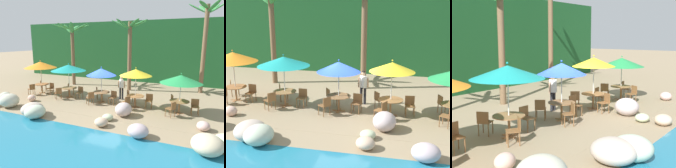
{
  "view_description": "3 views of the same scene",
  "coord_description": "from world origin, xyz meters",
  "views": [
    {
      "loc": [
        5.87,
        -11.92,
        4.11
      ],
      "look_at": [
        0.46,
        0.06,
        1.32
      ],
      "focal_mm": 33.05,
      "sensor_mm": 36.0,
      "label": 1
    },
    {
      "loc": [
        2.86,
        -13.27,
        4.94
      ],
      "look_at": [
        -0.41,
        0.43,
        1.17
      ],
      "focal_mm": 49.87,
      "sensor_mm": 36.0,
      "label": 2
    },
    {
      "loc": [
        -9.58,
        -7.36,
        3.37
      ],
      "look_at": [
        0.36,
        0.35,
        1.36
      ],
      "focal_mm": 48.42,
      "sensor_mm": 36.0,
      "label": 3
    }
  ],
  "objects": [
    {
      "name": "ground_plane",
      "position": [
        0.0,
        0.0,
        0.0
      ],
      "size": [
        120.0,
        120.0,
        0.0
      ],
      "primitive_type": "plane",
      "color": "#937F60"
    },
    {
      "name": "terrace_deck",
      "position": [
        0.0,
        0.0,
        0.0
      ],
      "size": [
        18.0,
        5.2,
        0.01
      ],
      "color": "#937F60",
      "rests_on": "ground"
    },
    {
      "name": "foliage_backdrop",
      "position": [
        0.0,
        9.0,
        3.0
      ],
      "size": [
        28.0,
        2.4,
        6.0
      ],
      "color": "#194C23",
      "rests_on": "ground"
    },
    {
      "name": "rock_seawall",
      "position": [
        -0.28,
        -3.38,
        0.34
      ],
      "size": [
        17.56,
        3.52,
        0.86
      ],
      "color": "#BBA7AD",
      "rests_on": "ground"
    },
    {
      "name": "umbrella_orange",
      "position": [
        -5.73,
        0.3,
        2.26
      ],
      "size": [
        2.44,
        2.44,
        2.61
      ],
      "color": "silver",
      "rests_on": "ground"
    },
    {
      "name": "dining_table_orange",
      "position": [
        -5.73,
        0.3,
        0.61
      ],
      "size": [
        1.1,
        1.1,
        0.74
      ],
      "color": "olive",
      "rests_on": "ground"
    },
    {
      "name": "chair_orange_seaward",
      "position": [
        -4.88,
        0.34,
        0.51
      ],
      "size": [
        0.44,
        0.45,
        0.87
      ],
      "color": "brown",
      "rests_on": "ground"
    },
    {
      "name": "chair_orange_inland",
      "position": [
        -6.29,
        0.94,
        0.51
      ],
      "size": [
        0.59,
        0.59,
        0.87
      ],
      "color": "brown",
      "rests_on": "ground"
    },
    {
      "name": "chair_orange_left",
      "position": [
        -5.98,
        -0.52,
        0.51
      ],
      "size": [
        0.56,
        0.55,
        0.87
      ],
      "color": "brown",
      "rests_on": "ground"
    },
    {
      "name": "umbrella_teal",
      "position": [
        -2.97,
        0.11,
        2.2
      ],
      "size": [
        2.47,
        2.47,
        2.53
      ],
      "color": "silver",
      "rests_on": "ground"
    },
    {
      "name": "dining_table_teal",
      "position": [
        -2.97,
        0.11,
        0.61
      ],
      "size": [
        1.1,
        1.1,
        0.74
      ],
      "color": "olive",
      "rests_on": "ground"
    },
    {
      "name": "chair_teal_seaward",
      "position": [
        -2.11,
        0.17,
        0.51
      ],
      "size": [
        0.44,
        0.44,
        0.87
      ],
      "color": "brown",
      "rests_on": "ground"
    },
    {
      "name": "chair_teal_inland",
      "position": [
        -3.43,
        0.83,
        0.51
      ],
      "size": [
        0.57,
        0.57,
        0.87
      ],
      "color": "brown",
      "rests_on": "ground"
    },
    {
      "name": "chair_teal_left",
      "position": [
        -3.37,
        -0.64,
        0.51
      ],
      "size": [
        0.59,
        0.59,
        0.87
      ],
      "color": "brown",
      "rests_on": "ground"
    },
    {
      "name": "umbrella_blue",
      "position": [
        -0.27,
        -0.02,
        2.08
      ],
      "size": [
        1.98,
        1.98,
        2.43
      ],
      "color": "silver",
      "rests_on": "ground"
    },
    {
      "name": "dining_table_blue",
      "position": [
        -0.27,
        -0.02,
        0.61
      ],
      "size": [
        1.1,
        1.1,
        0.74
      ],
      "color": "olive",
      "rests_on": "ground"
    },
    {
      "name": "chair_blue_seaward",
      "position": [
        0.58,
        -0.04,
        0.51
      ],
      "size": [
        0.47,
        0.48,
        0.87
      ],
      "color": "brown",
      "rests_on": "ground"
    },
    {
      "name": "chair_blue_inland",
      "position": [
        -0.85,
        0.61,
        0.51
      ],
      "size": [
        0.59,
        0.59,
        0.87
      ],
      "color": "brown",
      "rests_on": "ground"
    },
    {
      "name": "chair_blue_left",
      "position": [
        -0.7,
        -0.76,
        0.51
      ],
      "size": [
        0.59,
        0.59,
        0.87
      ],
      "color": "brown",
      "rests_on": "ground"
    },
    {
      "name": "umbrella_yellow",
      "position": [
        2.1,
        -0.02,
        2.19
      ],
      "size": [
        1.98,
        1.98,
        2.52
      ],
      "color": "silver",
      "rests_on": "ground"
    },
    {
      "name": "dining_table_yellow",
      "position": [
        2.1,
        -0.02,
        0.61
      ],
      "size": [
        1.1,
        1.1,
        0.74
      ],
      "color": "olive",
      "rests_on": "ground"
    },
    {
      "name": "chair_yellow_seaward",
      "position": [
        2.93,
        0.17,
        0.51
      ],
      "size": [
        0.47,
        0.47,
        0.87
      ],
      "color": "brown",
      "rests_on": "ground"
    },
    {
      "name": "chair_yellow_inland",
      "position": [
        1.51,
        0.6,
        0.51
      ],
      "size": [
        0.59,
        0.59,
        0.87
      ],
      "color": "brown",
      "rests_on": "ground"
    },
    {
      "name": "chair_yellow_left",
      "position": [
        1.8,
        -0.82,
        0.51
      ],
      "size": [
        0.57,
        0.57,
        0.87
      ],
      "color": "brown",
      "rests_on": "ground"
    },
    {
      "name": "umbrella_green",
      "position": [
        4.75,
        -0.08,
        2.0
      ],
      "size": [
        2.33,
        2.33,
        2.35
      ],
      "color": "silver",
      "rests_on": "ground"
    },
    {
      "name": "dining_table_green",
      "position": [
        4.75,
        -0.08,
        0.61
      ],
      "size": [
        1.1,
        1.1,
        0.74
      ],
      "color": "olive",
      "rests_on": "ground"
    },
    {
      "name": "chair_green_seaward",
      "position": [
        5.58,
        0.12,
        0.51
      ],
      "size": [
        0.47,
        0.48,
        0.87
      ],
      "color": "brown",
      "rests_on": "ground"
    },
    {
      "name": "chair_green_inland",
      "position": [
        4.33,
        0.67,
        0.51
      ],
      "size": [
        0.56,
        0.55,
        0.87
      ],
      "color": "brown",
      "rests_on": "ground"
    },
    {
      "name": "chair_green_left",
      "position": [
        4.45,
        -0.88,
        0.51
      ],
      "size": [
        0.57,
        0.57,
        0.87
      ],
      "color": "brown",
      "rests_on": "ground"
    },
    {
      "name": "palm_tree_nearest",
      "position": [
        -5.33,
        4.1,
        3.96
      ],
      "size": [
        3.34,
        3.56,
        5.65
      ],
      "color": "brown",
      "rests_on": "ground"
    },
    {
      "name": "palm_tree_second",
      "position": [
        0.22,
        4.08,
        3.96
      ],
      "size": [
        3.04,
        2.96,
        5.75
      ],
      "color": "brown",
      "rests_on": "ground"
    },
    {
      "name": "palm_tree_third",
      "position": [
        5.74,
        5.62,
        4.49
      ],
      "size": [
        2.8,
        2.79,
        6.9
      ],
      "color": "brown",
      "rests_on": "ground"
    },
    {
      "name": "waiter_in_white",
      "position": [
        0.67,
        1.22,
        0.99
      ],
      "size": [
        0.52,
        0.39,
        1.7
      ],
      "color": "#232328",
      "rests_on": "ground"
    }
  ]
}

